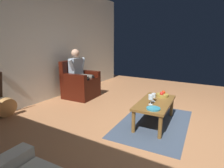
# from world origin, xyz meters

# --- Properties ---
(ground_plane) EXTENTS (7.58, 7.58, 0.00)m
(ground_plane) POSITION_xyz_m (0.00, 0.00, 0.00)
(ground_plane) COLOR #AC7349
(wall_back) EXTENTS (6.58, 0.06, 2.78)m
(wall_back) POSITION_xyz_m (0.00, -3.19, 1.39)
(wall_back) COLOR silver
(wall_back) RESTS_ON ground
(rug) EXTENTS (1.83, 1.23, 0.01)m
(rug) POSITION_xyz_m (-0.10, -0.46, 0.00)
(rug) COLOR #3A475A
(rug) RESTS_ON ground
(armchair) EXTENTS (0.78, 0.78, 0.94)m
(armchair) POSITION_xyz_m (-0.63, -2.61, 0.33)
(armchair) COLOR #370F07
(armchair) RESTS_ON ground
(person_seated) EXTENTS (0.64, 0.60, 1.23)m
(person_seated) POSITION_xyz_m (-0.63, -2.58, 0.66)
(person_seated) COLOR #8F9CA8
(person_seated) RESTS_ON ground
(coffee_table) EXTENTS (1.10, 0.59, 0.41)m
(coffee_table) POSITION_xyz_m (-0.10, -0.46, 0.35)
(coffee_table) COLOR brown
(coffee_table) RESTS_ON ground
(guitar) EXTENTS (0.38, 0.27, 1.01)m
(guitar) POSITION_xyz_m (1.08, -2.98, 0.23)
(guitar) COLOR #B48047
(guitar) RESTS_ON ground
(wine_glass_near) EXTENTS (0.07, 0.07, 0.15)m
(wine_glass_near) POSITION_xyz_m (-0.09, -0.49, 0.50)
(wine_glass_near) COLOR silver
(wine_glass_near) RESTS_ON coffee_table
(wine_glass_far) EXTENTS (0.08, 0.08, 0.17)m
(wine_glass_far) POSITION_xyz_m (0.09, -0.48, 0.52)
(wine_glass_far) COLOR silver
(wine_glass_far) RESTS_ON coffee_table
(fruit_bowl) EXTENTS (0.22, 0.22, 0.11)m
(fruit_bowl) POSITION_xyz_m (-0.45, -0.44, 0.44)
(fruit_bowl) COLOR olive
(fruit_bowl) RESTS_ON coffee_table
(decorative_dish) EXTENTS (0.21, 0.21, 0.02)m
(decorative_dish) POSITION_xyz_m (0.28, -0.37, 0.42)
(decorative_dish) COLOR teal
(decorative_dish) RESTS_ON coffee_table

